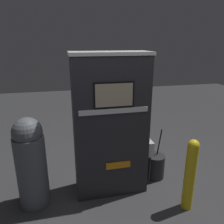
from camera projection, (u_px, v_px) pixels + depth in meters
ground_plane at (114, 197)px, 2.97m from camera, size 14.00×14.00×0.00m
gas_pump at (110, 126)px, 2.87m from camera, size 1.06×0.45×1.90m
safety_bollard at (190, 173)px, 2.64m from camera, size 0.13×0.13×0.94m
trash_bin at (31, 162)px, 2.68m from camera, size 0.37×0.37×1.18m
squeegee_bucket at (155, 166)px, 3.36m from camera, size 0.28×0.28×0.81m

